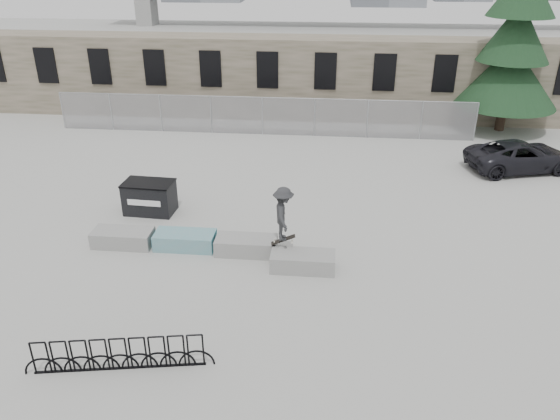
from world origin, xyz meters
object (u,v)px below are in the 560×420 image
object	(u,v)px
skateboarder	(283,214)
planter_far_left	(123,237)
dumpster	(150,197)
planter_center_left	(185,240)
bike_rack	(119,354)
planter_offset	(303,261)
spruce_tree	(515,42)
planter_center_right	(246,245)
suv	(521,156)

from	to	relation	value
skateboarder	planter_far_left	bearing A→B (deg)	76.46
planter_far_left	skateboarder	distance (m)	5.65
planter_far_left	dumpster	distance (m)	2.58
planter_center_left	skateboarder	world-z (taller)	skateboarder
bike_rack	skateboarder	bearing A→B (deg)	57.60
planter_offset	dumpster	bearing A→B (deg)	149.83
planter_center_left	spruce_tree	distance (m)	20.40
planter_center_right	suv	size ratio (longest dim) A/B	0.42
planter_center_left	skateboarder	bearing A→B (deg)	-8.51
dumpster	planter_center_left	bearing A→B (deg)	-48.26
dumpster	suv	world-z (taller)	suv
dumpster	bike_rack	size ratio (longest dim) A/B	0.43
dumpster	spruce_tree	distance (m)	20.17
bike_rack	planter_offset	bearing A→B (deg)	50.36
planter_far_left	planter_center_right	bearing A→B (deg)	-1.43
planter_center_right	bike_rack	bearing A→B (deg)	-110.66
bike_rack	planter_center_left	bearing A→B (deg)	89.33
planter_offset	skateboarder	distance (m)	1.58
skateboarder	planter_offset	bearing A→B (deg)	-133.80
spruce_tree	skateboarder	distance (m)	18.42
spruce_tree	planter_center_right	bearing A→B (deg)	-129.14
planter_center_left	dumpster	bearing A→B (deg)	128.29
planter_center_right	dumpster	bearing A→B (deg)	146.85
planter_offset	planter_far_left	bearing A→B (deg)	171.44
planter_offset	skateboarder	xyz separation A→B (m)	(-0.66, 0.46, 1.36)
planter_center_right	dumpster	size ratio (longest dim) A/B	1.04
skateboarder	planter_center_right	bearing A→B (deg)	65.44
spruce_tree	skateboarder	xyz separation A→B (m)	(-10.52, -14.82, -3.01)
dumpster	bike_rack	bearing A→B (deg)	-73.66
planter_offset	bike_rack	distance (m)	6.37
spruce_tree	suv	distance (m)	7.24
bike_rack	suv	world-z (taller)	suv
suv	skateboarder	world-z (taller)	skateboarder
bike_rack	suv	bearing A→B (deg)	46.97
spruce_tree	planter_center_left	bearing A→B (deg)	-134.06
planter_center_right	spruce_tree	bearing A→B (deg)	50.86
spruce_tree	planter_offset	bearing A→B (deg)	-122.84
dumpster	suv	distance (m)	16.23
planter_center_left	dumpster	xyz separation A→B (m)	(-1.99, 2.52, 0.32)
suv	planter_center_right	bearing A→B (deg)	112.52
planter_far_left	planter_center_left	bearing A→B (deg)	1.08
planter_center_left	spruce_tree	world-z (taller)	spruce_tree
planter_far_left	planter_center_right	world-z (taller)	same
dumpster	spruce_tree	size ratio (longest dim) A/B	0.17
planter_center_left	planter_offset	size ratio (longest dim) A/B	1.00
skateboarder	dumpster	bearing A→B (deg)	51.74
planter_center_right	planter_far_left	bearing A→B (deg)	178.57
spruce_tree	skateboarder	size ratio (longest dim) A/B	5.92
planter_far_left	planter_center_left	world-z (taller)	same
planter_far_left	dumpster	size ratio (longest dim) A/B	1.04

